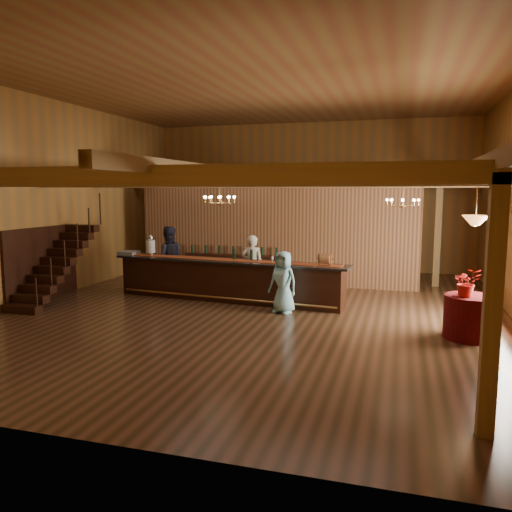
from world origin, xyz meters
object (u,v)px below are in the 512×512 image
(backbar_shelf, at_px, (233,269))
(floor_plant, at_px, (379,265))
(raffle_drum, at_px, (325,259))
(chandelier_right, at_px, (403,202))
(bartender, at_px, (252,266))
(pendant_lamp, at_px, (475,220))
(guest, at_px, (283,282))
(staff_second, at_px, (168,259))
(beverage_dispenser, at_px, (151,245))
(tasting_bar, at_px, (228,280))
(chandelier_left, at_px, (220,199))
(round_table, at_px, (470,317))

(backbar_shelf, xyz_separation_m, floor_plant, (4.56, 0.53, 0.24))
(raffle_drum, xyz_separation_m, floor_plant, (1.18, 3.36, -0.59))
(raffle_drum, bearing_deg, chandelier_right, 24.97)
(bartender, bearing_deg, backbar_shelf, -57.32)
(pendant_lamp, distance_m, guest, 4.55)
(pendant_lamp, bearing_deg, bartender, 153.55)
(staff_second, bearing_deg, bartender, 151.33)
(raffle_drum, xyz_separation_m, staff_second, (-4.82, 1.06, -0.32))
(backbar_shelf, height_order, pendant_lamp, pendant_lamp)
(beverage_dispenser, distance_m, raffle_drum, 5.19)
(chandelier_right, bearing_deg, tasting_bar, -173.35)
(guest, bearing_deg, bartender, 145.84)
(bartender, xyz_separation_m, guest, (1.29, -1.68, -0.11))
(beverage_dispenser, distance_m, guest, 4.45)
(chandelier_left, height_order, bartender, chandelier_left)
(chandelier_right, xyz_separation_m, floor_plant, (-0.63, 2.51, -1.99))
(guest, bearing_deg, chandelier_left, -161.37)
(beverage_dispenser, distance_m, pendant_lamp, 8.71)
(beverage_dispenser, xyz_separation_m, chandelier_right, (6.96, 0.22, 1.29))
(tasting_bar, relative_size, staff_second, 3.48)
(staff_second, relative_size, guest, 1.27)
(tasting_bar, bearing_deg, floor_plant, 43.81)
(raffle_drum, distance_m, chandelier_right, 2.44)
(round_table, bearing_deg, bartender, 153.55)
(backbar_shelf, distance_m, guest, 4.22)
(chandelier_right, xyz_separation_m, pendant_lamp, (1.40, -2.46, -0.29))
(beverage_dispenser, bearing_deg, pendant_lamp, -14.95)
(raffle_drum, distance_m, guest, 1.22)
(bartender, relative_size, guest, 1.14)
(pendant_lamp, bearing_deg, chandelier_right, 119.62)
(chandelier_left, bearing_deg, pendant_lamp, -9.90)
(tasting_bar, xyz_separation_m, chandelier_left, (0.14, -0.93, 2.20))
(round_table, bearing_deg, floor_plant, 112.13)
(staff_second, bearing_deg, beverage_dispenser, 24.24)
(chandelier_right, height_order, guest, chandelier_right)
(pendant_lamp, bearing_deg, backbar_shelf, 146.03)
(tasting_bar, bearing_deg, bartender, 64.07)
(chandelier_right, bearing_deg, raffle_drum, -155.03)
(raffle_drum, bearing_deg, pendant_lamp, -26.75)
(staff_second, height_order, guest, staff_second)
(round_table, distance_m, staff_second, 8.48)
(chandelier_left, xyz_separation_m, guest, (1.63, 0.01, -2.00))
(beverage_dispenser, relative_size, round_table, 0.59)
(staff_second, bearing_deg, chandelier_right, 149.01)
(tasting_bar, xyz_separation_m, floor_plant, (3.87, 3.04, 0.14))
(pendant_lamp, height_order, bartender, pendant_lamp)
(backbar_shelf, xyz_separation_m, bartender, (1.16, -1.74, 0.41))
(bartender, height_order, guest, bartender)
(bartender, xyz_separation_m, staff_second, (-2.61, -0.02, 0.10))
(chandelier_left, xyz_separation_m, bartender, (0.33, 1.69, -1.90))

